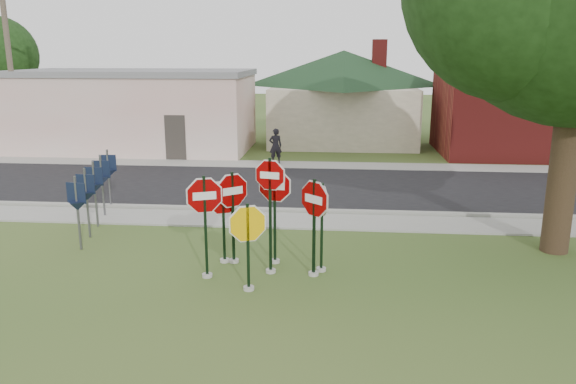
# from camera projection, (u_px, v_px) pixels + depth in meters

# --- Properties ---
(ground) EXTENTS (120.00, 120.00, 0.00)m
(ground) POSITION_uv_depth(u_px,v_px,m) (253.00, 296.00, 12.09)
(ground) COLOR #35531F
(ground) RESTS_ON ground
(sidewalk_near) EXTENTS (60.00, 1.60, 0.06)m
(sidewalk_near) POSITION_uv_depth(u_px,v_px,m) (280.00, 220.00, 17.40)
(sidewalk_near) COLOR gray
(sidewalk_near) RESTS_ON ground
(road) EXTENTS (60.00, 7.00, 0.04)m
(road) POSITION_uv_depth(u_px,v_px,m) (292.00, 187.00, 21.75)
(road) COLOR black
(road) RESTS_ON ground
(sidewalk_far) EXTENTS (60.00, 1.60, 0.06)m
(sidewalk_far) POSITION_uv_depth(u_px,v_px,m) (299.00, 165.00, 25.90)
(sidewalk_far) COLOR gray
(sidewalk_far) RESTS_ON ground
(curb) EXTENTS (60.00, 0.20, 0.14)m
(curb) POSITION_uv_depth(u_px,v_px,m) (283.00, 210.00, 18.36)
(curb) COLOR gray
(curb) RESTS_ON ground
(stop_sign_center) EXTENTS (0.97, 0.24, 2.87)m
(stop_sign_center) POSITION_uv_depth(u_px,v_px,m) (270.00, 200.00, 12.94)
(stop_sign_center) COLOR #A29F96
(stop_sign_center) RESTS_ON ground
(stop_sign_yellow) EXTENTS (1.07, 0.43, 2.10)m
(stop_sign_yellow) POSITION_uv_depth(u_px,v_px,m) (248.00, 237.00, 12.10)
(stop_sign_yellow) COLOR #A29F96
(stop_sign_yellow) RESTS_ON ground
(stop_sign_left) EXTENTS (1.07, 0.44, 2.54)m
(stop_sign_left) POSITION_uv_depth(u_px,v_px,m) (205.00, 212.00, 12.73)
(stop_sign_left) COLOR #A29F96
(stop_sign_left) RESTS_ON ground
(stop_sign_right) EXTENTS (0.88, 0.80, 2.44)m
(stop_sign_right) POSITION_uv_depth(u_px,v_px,m) (314.00, 214.00, 12.84)
(stop_sign_right) COLOR #A29F96
(stop_sign_right) RESTS_ON ground
(stop_sign_back_right) EXTENTS (1.11, 0.24, 2.54)m
(stop_sign_back_right) POSITION_uv_depth(u_px,v_px,m) (275.00, 201.00, 13.62)
(stop_sign_back_right) COLOR #A29F96
(stop_sign_back_right) RESTS_ON ground
(stop_sign_back_left) EXTENTS (0.92, 0.74, 2.43)m
(stop_sign_back_left) POSITION_uv_depth(u_px,v_px,m) (233.00, 204.00, 13.66)
(stop_sign_back_left) COLOR #A29F96
(stop_sign_back_left) RESTS_ON ground
(stop_sign_far_right) EXTENTS (0.37, 0.94, 2.26)m
(stop_sign_far_right) POSITION_uv_depth(u_px,v_px,m) (322.00, 217.00, 13.15)
(stop_sign_far_right) COLOR #A29F96
(stop_sign_far_right) RESTS_ON ground
(stop_sign_far_left) EXTENTS (1.05, 0.52, 2.24)m
(stop_sign_far_left) POSITION_uv_depth(u_px,v_px,m) (223.00, 210.00, 13.72)
(stop_sign_far_left) COLOR #A29F96
(stop_sign_far_left) RESTS_ON ground
(route_sign_row) EXTENTS (1.43, 4.63, 2.00)m
(route_sign_row) POSITION_uv_depth(u_px,v_px,m) (95.00, 187.00, 16.61)
(route_sign_row) COLOR #59595E
(route_sign_row) RESTS_ON ground
(building_stucco) EXTENTS (12.20, 6.20, 4.20)m
(building_stucco) POSITION_uv_depth(u_px,v_px,m) (135.00, 109.00, 29.74)
(building_stucco) COLOR silver
(building_stucco) RESTS_ON ground
(building_house) EXTENTS (11.60, 11.60, 6.20)m
(building_house) POSITION_uv_depth(u_px,v_px,m) (343.00, 78.00, 32.29)
(building_house) COLOR beige
(building_house) RESTS_ON ground
(building_brick) EXTENTS (10.20, 6.20, 4.75)m
(building_brick) POSITION_uv_depth(u_px,v_px,m) (542.00, 107.00, 28.35)
(building_brick) COLOR maroon
(building_brick) RESTS_ON ground
(utility_pole_near) EXTENTS (2.20, 0.26, 9.50)m
(utility_pole_near) POSITION_uv_depth(u_px,v_px,m) (9.00, 55.00, 26.78)
(utility_pole_near) COLOR #463D2F
(utility_pole_near) RESTS_ON ground
(pedestrian) EXTENTS (0.68, 0.55, 1.64)m
(pedestrian) POSITION_uv_depth(u_px,v_px,m) (276.00, 146.00, 25.95)
(pedestrian) COLOR black
(pedestrian) RESTS_ON sidewalk_far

